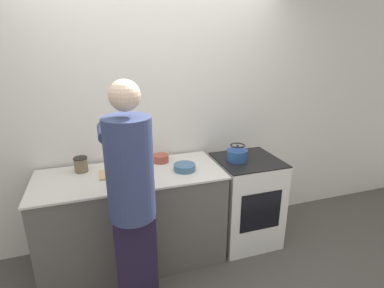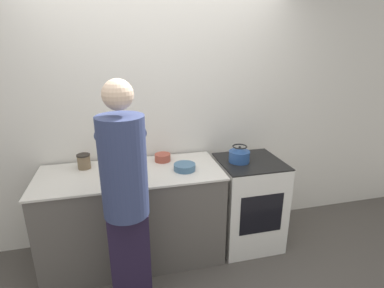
{
  "view_description": "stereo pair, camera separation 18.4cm",
  "coord_description": "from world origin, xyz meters",
  "px_view_note": "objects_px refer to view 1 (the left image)",
  "views": [
    {
      "loc": [
        -0.55,
        -2.1,
        1.96
      ],
      "look_at": [
        0.22,
        0.23,
        1.13
      ],
      "focal_mm": 28.0,
      "sensor_mm": 36.0,
      "label": 1
    },
    {
      "loc": [
        -0.37,
        -2.15,
        1.96
      ],
      "look_at": [
        0.22,
        0.23,
        1.13
      ],
      "focal_mm": 28.0,
      "sensor_mm": 36.0,
      "label": 2
    }
  ],
  "objects_px": {
    "canister_jar": "(81,164)",
    "person": "(132,198)",
    "cutting_board": "(122,173)",
    "kettle": "(237,154)",
    "knife": "(120,172)",
    "oven": "(245,200)",
    "bowl_prep": "(185,167)"
  },
  "relations": [
    {
      "from": "canister_jar",
      "to": "person",
      "type": "bearing_deg",
      "value": -66.27
    },
    {
      "from": "person",
      "to": "canister_jar",
      "type": "height_order",
      "value": "person"
    },
    {
      "from": "cutting_board",
      "to": "kettle",
      "type": "height_order",
      "value": "kettle"
    },
    {
      "from": "knife",
      "to": "canister_jar",
      "type": "distance_m",
      "value": 0.36
    },
    {
      "from": "kettle",
      "to": "oven",
      "type": "bearing_deg",
      "value": -4.24
    },
    {
      "from": "cutting_board",
      "to": "canister_jar",
      "type": "xyz_separation_m",
      "value": [
        -0.33,
        0.16,
        0.06
      ]
    },
    {
      "from": "knife",
      "to": "canister_jar",
      "type": "height_order",
      "value": "canister_jar"
    },
    {
      "from": "cutting_board",
      "to": "canister_jar",
      "type": "bearing_deg",
      "value": 154.29
    },
    {
      "from": "cutting_board",
      "to": "knife",
      "type": "xyz_separation_m",
      "value": [
        -0.01,
        -0.0,
        0.01
      ]
    },
    {
      "from": "person",
      "to": "bowl_prep",
      "type": "bearing_deg",
      "value": 44.3
    },
    {
      "from": "oven",
      "to": "bowl_prep",
      "type": "relative_size",
      "value": 4.6
    },
    {
      "from": "bowl_prep",
      "to": "canister_jar",
      "type": "bearing_deg",
      "value": 163.51
    },
    {
      "from": "person",
      "to": "bowl_prep",
      "type": "relative_size",
      "value": 9.07
    },
    {
      "from": "person",
      "to": "oven",
      "type": "bearing_deg",
      "value": 25.0
    },
    {
      "from": "person",
      "to": "canister_jar",
      "type": "distance_m",
      "value": 0.85
    },
    {
      "from": "person",
      "to": "cutting_board",
      "type": "distance_m",
      "value": 0.62
    },
    {
      "from": "kettle",
      "to": "canister_jar",
      "type": "relative_size",
      "value": 1.47
    },
    {
      "from": "knife",
      "to": "kettle",
      "type": "height_order",
      "value": "kettle"
    },
    {
      "from": "knife",
      "to": "bowl_prep",
      "type": "height_order",
      "value": "bowl_prep"
    },
    {
      "from": "oven",
      "to": "canister_jar",
      "type": "distance_m",
      "value": 1.63
    },
    {
      "from": "kettle",
      "to": "knife",
      "type": "bearing_deg",
      "value": 177.09
    },
    {
      "from": "bowl_prep",
      "to": "canister_jar",
      "type": "height_order",
      "value": "canister_jar"
    },
    {
      "from": "oven",
      "to": "bowl_prep",
      "type": "bearing_deg",
      "value": -177.0
    },
    {
      "from": "bowl_prep",
      "to": "knife",
      "type": "bearing_deg",
      "value": 169.93
    },
    {
      "from": "knife",
      "to": "bowl_prep",
      "type": "bearing_deg",
      "value": -11.74
    },
    {
      "from": "oven",
      "to": "cutting_board",
      "type": "distance_m",
      "value": 1.28
    },
    {
      "from": "person",
      "to": "cutting_board",
      "type": "height_order",
      "value": "person"
    },
    {
      "from": "oven",
      "to": "kettle",
      "type": "relative_size",
      "value": 4.55
    },
    {
      "from": "oven",
      "to": "cutting_board",
      "type": "xyz_separation_m",
      "value": [
        -1.2,
        0.06,
        0.45
      ]
    },
    {
      "from": "cutting_board",
      "to": "kettle",
      "type": "bearing_deg",
      "value": -2.95
    },
    {
      "from": "kettle",
      "to": "canister_jar",
      "type": "distance_m",
      "value": 1.43
    },
    {
      "from": "knife",
      "to": "kettle",
      "type": "bearing_deg",
      "value": -4.58
    }
  ]
}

